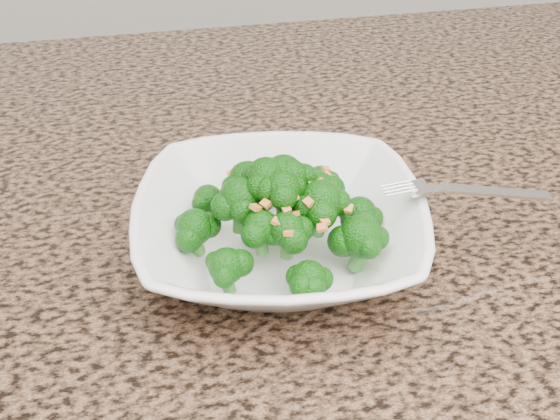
{
  "coord_description": "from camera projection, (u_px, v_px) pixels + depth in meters",
  "views": [
    {
      "loc": [
        -0.05,
        -0.21,
        1.28
      ],
      "look_at": [
        0.05,
        0.26,
        0.95
      ],
      "focal_mm": 45.0,
      "sensor_mm": 36.0,
      "label": 1
    }
  ],
  "objects": [
    {
      "name": "fork",
      "position": [
        442.0,
        189.0,
        0.58
      ],
      "size": [
        0.17,
        0.03,
        0.01
      ],
      "primitive_type": null,
      "rotation": [
        0.0,
        0.0,
        -0.01
      ],
      "color": "silver",
      "rests_on": "bowl"
    },
    {
      "name": "granite_counter",
      "position": [
        215.0,
        247.0,
        0.64
      ],
      "size": [
        1.64,
        1.04,
        0.03
      ],
      "primitive_type": "cube",
      "color": "brown",
      "rests_on": "cabinet"
    },
    {
      "name": "garlic_topping",
      "position": [
        280.0,
        130.0,
        0.54
      ],
      "size": [
        0.13,
        0.13,
        0.01
      ],
      "primitive_type": null,
      "color": "orange",
      "rests_on": "broccoli_pile"
    },
    {
      "name": "bowl",
      "position": [
        280.0,
        230.0,
        0.59
      ],
      "size": [
        0.28,
        0.28,
        0.06
      ],
      "primitive_type": "imported",
      "rotation": [
        0.0,
        0.0,
        -0.16
      ],
      "color": "white",
      "rests_on": "granite_counter"
    },
    {
      "name": "broccoli_pile",
      "position": [
        280.0,
        168.0,
        0.56
      ],
      "size": [
        0.21,
        0.21,
        0.06
      ],
      "primitive_type": null,
      "color": "#105609",
      "rests_on": "bowl"
    }
  ]
}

